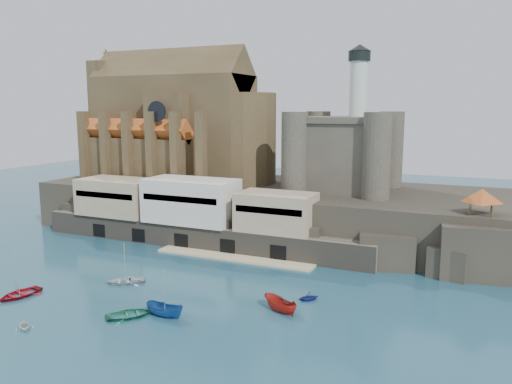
{
  "coord_description": "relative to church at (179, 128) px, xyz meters",
  "views": [
    {
      "loc": [
        40.71,
        -59.51,
        26.74
      ],
      "look_at": [
        0.19,
        32.0,
        9.83
      ],
      "focal_mm": 35.0,
      "sensor_mm": 36.0,
      "label": 1
    }
  ],
  "objects": [
    {
      "name": "castle_keep",
      "position": [
        40.21,
        -0.78,
        -3.81
      ],
      "size": [
        21.2,
        21.2,
        29.3
      ],
      "color": "#413D33",
      "rests_on": "promontory"
    },
    {
      "name": "ground",
      "position": [
        24.13,
        -41.85,
        -22.13
      ],
      "size": [
        300.0,
        300.0,
        0.0
      ],
      "primitive_type": "plane",
      "color": "navy",
      "rests_on": "ground"
    },
    {
      "name": "boat_7",
      "position": [
        44.58,
        -37.39,
        -22.13
      ],
      "size": [
        2.94,
        2.95,
        3.0
      ],
      "primitive_type": "imported",
      "rotation": [
        0.0,
        0.0,
        5.49
      ],
      "color": "navy",
      "rests_on": "ground"
    },
    {
      "name": "pavilion",
      "position": [
        66.13,
        -15.85,
        -9.4
      ],
      "size": [
        6.4,
        6.4,
        5.4
      ],
      "color": "#453620",
      "rests_on": "rock_outcrop"
    },
    {
      "name": "rock_outcrop",
      "position": [
        66.13,
        -16.01,
        -18.11
      ],
      "size": [
        14.5,
        10.5,
        8.7
      ],
      "color": "black",
      "rests_on": "ground"
    },
    {
      "name": "boat_1",
      "position": [
        15.48,
        -60.22,
        -22.13
      ],
      "size": [
        2.71,
        2.89,
        2.88
      ],
      "primitive_type": "imported",
      "rotation": [
        0.0,
        0.0,
        0.91
      ],
      "color": "silver",
      "rests_on": "ground"
    },
    {
      "name": "boat_5",
      "position": [
        42.29,
        -42.61,
        -22.13
      ],
      "size": [
        2.88,
        2.85,
        5.67
      ],
      "primitive_type": "imported",
      "rotation": [
        0.0,
        0.0,
        4.29
      ],
      "color": "#A82217",
      "rests_on": "ground"
    },
    {
      "name": "boat_6",
      "position": [
        16.46,
        -42.06,
        -22.13
      ],
      "size": [
        3.49,
        4.15,
        5.93
      ],
      "primitive_type": "imported",
      "rotation": [
        0.0,
        0.0,
        5.34
      ],
      "color": "silver",
      "rests_on": "ground"
    },
    {
      "name": "promontory",
      "position": [
        23.94,
        -2.48,
        -17.2
      ],
      "size": [
        100.0,
        36.0,
        10.0
      ],
      "color": "black",
      "rests_on": "ground"
    },
    {
      "name": "church",
      "position": [
        0.0,
        0.0,
        0.0
      ],
      "size": [
        47.0,
        25.93,
        30.51
      ],
      "color": "#453620",
      "rests_on": "promontory"
    },
    {
      "name": "quay",
      "position": [
        13.94,
        -18.78,
        -16.06
      ],
      "size": [
        70.0,
        12.0,
        13.05
      ],
      "color": "#5F584C",
      "rests_on": "ground"
    },
    {
      "name": "boat_3",
      "position": [
        25.15,
        -52.14,
        -22.13
      ],
      "size": [
        4.02,
        3.95,
        6.12
      ],
      "primitive_type": "imported",
      "rotation": [
        0.0,
        0.0,
        2.37
      ],
      "color": "#217953",
      "rests_on": "ground"
    },
    {
      "name": "boat_0",
      "position": [
        6.14,
        -52.8,
        -22.13
      ],
      "size": [
        4.7,
        1.96,
        6.38
      ],
      "primitive_type": "imported",
      "rotation": [
        0.0,
        0.0,
        6.14
      ],
      "color": "#A80D1A",
      "rests_on": "ground"
    },
    {
      "name": "boat_2",
      "position": [
        29.25,
        -50.2,
        -22.13
      ],
      "size": [
        2.32,
        2.27,
        5.7
      ],
      "primitive_type": "imported",
      "rotation": [
        0.0,
        0.0,
        1.51
      ],
      "color": "navy",
      "rests_on": "ground"
    }
  ]
}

